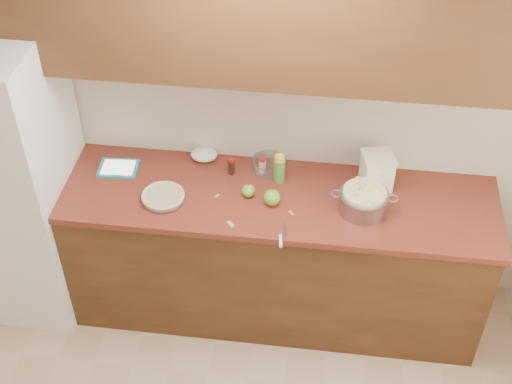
# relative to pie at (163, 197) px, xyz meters

# --- Properties ---
(room_shell) EXTENTS (3.60, 3.60, 3.60)m
(room_shell) POSITION_rel_pie_xyz_m (0.51, -1.37, 0.36)
(room_shell) COLOR tan
(room_shell) RESTS_ON ground
(counter_run) EXTENTS (2.64, 0.68, 0.92)m
(counter_run) POSITION_rel_pie_xyz_m (0.51, 0.11, -0.48)
(counter_run) COLOR #533317
(counter_run) RESTS_ON ground
(upper_cabinets) EXTENTS (2.60, 0.34, 0.70)m
(upper_cabinets) POSITION_rel_pie_xyz_m (0.51, 0.26, 1.01)
(upper_cabinets) COLOR #533319
(upper_cabinets) RESTS_ON room_shell
(fridge) EXTENTS (0.70, 0.70, 1.80)m
(fridge) POSITION_rel_pie_xyz_m (-0.93, 0.07, -0.04)
(fridge) COLOR white
(fridge) RESTS_ON ground
(pie) EXTENTS (0.25, 0.25, 0.04)m
(pie) POSITION_rel_pie_xyz_m (0.00, 0.00, 0.00)
(pie) COLOR silver
(pie) RESTS_ON counter_run
(colander) EXTENTS (0.36, 0.26, 0.13)m
(colander) POSITION_rel_pie_xyz_m (1.08, 0.06, 0.04)
(colander) COLOR gray
(colander) RESTS_ON counter_run
(flour_canister) EXTENTS (0.21, 0.21, 0.21)m
(flour_canister) POSITION_rel_pie_xyz_m (1.15, 0.27, 0.09)
(flour_canister) COLOR white
(flour_canister) RESTS_ON counter_run
(tablet) EXTENTS (0.23, 0.18, 0.02)m
(tablet) POSITION_rel_pie_xyz_m (-0.31, 0.22, -0.01)
(tablet) COLOR teal
(tablet) RESTS_ON counter_run
(paring_knife) EXTENTS (0.04, 0.18, 0.02)m
(paring_knife) POSITION_rel_pie_xyz_m (0.67, -0.23, -0.01)
(paring_knife) COLOR gray
(paring_knife) RESTS_ON counter_run
(lemon_bottle) EXTENTS (0.06, 0.06, 0.18)m
(lemon_bottle) POSITION_rel_pie_xyz_m (0.61, 0.24, 0.06)
(lemon_bottle) COLOR #4C8C38
(lemon_bottle) RESTS_ON counter_run
(cinnamon_shaker) EXTENTS (0.04, 0.04, 0.09)m
(cinnamon_shaker) POSITION_rel_pie_xyz_m (0.51, 0.31, 0.03)
(cinnamon_shaker) COLOR beige
(cinnamon_shaker) RESTS_ON counter_run
(vanilla_bottle) EXTENTS (0.04, 0.04, 0.10)m
(vanilla_bottle) POSITION_rel_pie_xyz_m (0.34, 0.27, 0.03)
(vanilla_bottle) COLOR black
(vanilla_bottle) RESTS_ON counter_run
(mixing_bowl) EXTENTS (0.20, 0.20, 0.07)m
(mixing_bowl) POSITION_rel_pie_xyz_m (0.55, 0.33, 0.02)
(mixing_bowl) COLOR silver
(mixing_bowl) RESTS_ON counter_run
(paper_towel) EXTENTS (0.17, 0.15, 0.06)m
(paper_towel) POSITION_rel_pie_xyz_m (0.16, 0.38, 0.01)
(paper_towel) COLOR white
(paper_towel) RESTS_ON counter_run
(apple_left) EXTENTS (0.07, 0.07, 0.09)m
(apple_left) POSITION_rel_pie_xyz_m (0.46, 0.09, 0.02)
(apple_left) COLOR #67AA2D
(apple_left) RESTS_ON counter_run
(apple_center) EXTENTS (0.09, 0.09, 0.10)m
(apple_center) POSITION_rel_pie_xyz_m (0.59, 0.04, 0.03)
(apple_center) COLOR #67AA2D
(apple_center) RESTS_ON counter_run
(peel_a) EXTENTS (0.03, 0.03, 0.00)m
(peel_a) POSITION_rel_pie_xyz_m (0.29, 0.07, -0.02)
(peel_a) COLOR #90C15E
(peel_a) RESTS_ON counter_run
(peel_b) EXTENTS (0.03, 0.03, 0.00)m
(peel_b) POSITION_rel_pie_xyz_m (0.70, -0.02, -0.02)
(peel_b) COLOR #90C15E
(peel_b) RESTS_ON counter_run
(peel_c) EXTENTS (0.05, 0.05, 0.00)m
(peel_c) POSITION_rel_pie_xyz_m (0.40, -0.14, -0.02)
(peel_c) COLOR #90C15E
(peel_c) RESTS_ON counter_run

